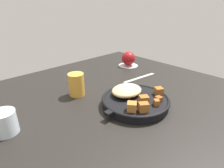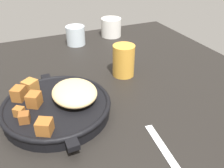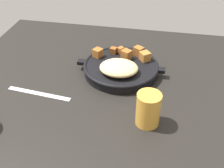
# 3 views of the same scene
# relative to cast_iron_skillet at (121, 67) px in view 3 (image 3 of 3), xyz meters

# --- Properties ---
(ground_plane) EXTENTS (1.08, 0.97, 0.02)m
(ground_plane) POSITION_rel_cast_iron_skillet_xyz_m (-0.00, 0.13, -0.04)
(ground_plane) COLOR black
(cast_iron_skillet) EXTENTS (0.30, 0.25, 0.07)m
(cast_iron_skillet) POSITION_rel_cast_iron_skillet_xyz_m (0.00, 0.00, 0.00)
(cast_iron_skillet) COLOR black
(cast_iron_skillet) RESTS_ON ground_plane
(butter_knife) EXTENTS (0.21, 0.04, 0.00)m
(butter_knife) POSITION_rel_cast_iron_skillet_xyz_m (0.23, 0.16, -0.02)
(butter_knife) COLOR silver
(butter_knife) RESTS_ON ground_plane
(juice_glass_amber) EXTENTS (0.07, 0.07, 0.10)m
(juice_glass_amber) POSITION_rel_cast_iron_skillet_xyz_m (-0.11, 0.22, 0.02)
(juice_glass_amber) COLOR gold
(juice_glass_amber) RESTS_ON ground_plane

